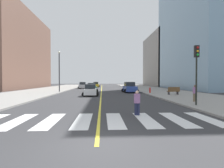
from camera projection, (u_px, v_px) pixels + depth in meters
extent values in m
plane|color=#333335|center=(97.00, 147.00, 5.96)|extent=(220.00, 220.00, 0.00)
cube|color=gray|center=(182.00, 95.00, 26.59)|extent=(10.00, 120.00, 0.15)
cube|color=gray|center=(16.00, 95.00, 25.25)|extent=(10.00, 120.00, 0.15)
cube|color=silver|center=(17.00, 121.00, 9.71)|extent=(0.90, 4.00, 0.01)
cube|color=silver|center=(51.00, 121.00, 9.81)|extent=(0.90, 4.00, 0.01)
cube|color=silver|center=(83.00, 120.00, 9.90)|extent=(0.90, 4.00, 0.01)
cube|color=silver|center=(115.00, 120.00, 10.00)|extent=(0.90, 4.00, 0.01)
cube|color=silver|center=(146.00, 119.00, 10.10)|extent=(0.90, 4.00, 0.01)
cube|color=silver|center=(177.00, 119.00, 10.20)|extent=(0.90, 4.00, 0.01)
cube|color=silver|center=(207.00, 119.00, 10.30)|extent=(0.90, 4.00, 0.01)
cube|color=yellow|center=(102.00, 89.00, 45.89)|extent=(0.16, 80.00, 0.01)
cube|color=#7A9EB7|center=(214.00, 15.00, 45.47)|extent=(20.00, 28.00, 38.36)
cube|color=gray|center=(172.00, 61.00, 70.08)|extent=(18.00, 24.00, 20.13)
cube|color=brown|center=(5.00, 51.00, 49.14)|extent=(16.00, 32.00, 21.03)
cube|color=silver|center=(91.00, 91.00, 25.62)|extent=(1.85, 3.87, 0.82)
cube|color=#1E2328|center=(90.00, 87.00, 25.38)|extent=(1.51, 1.95, 0.69)
cylinder|color=black|center=(97.00, 93.00, 26.88)|extent=(0.62, 0.22, 0.62)
cylinder|color=black|center=(85.00, 93.00, 26.73)|extent=(0.62, 0.22, 0.62)
cylinder|color=black|center=(97.00, 94.00, 24.53)|extent=(0.62, 0.22, 0.62)
cylinder|color=black|center=(84.00, 94.00, 24.37)|extent=(0.62, 0.22, 0.62)
cube|color=#B7B7BC|center=(83.00, 86.00, 48.42)|extent=(1.83, 4.00, 0.85)
cube|color=#1E2328|center=(83.00, 83.00, 48.16)|extent=(1.53, 2.00, 0.72)
cylinder|color=black|center=(87.00, 87.00, 49.70)|extent=(0.65, 0.21, 0.64)
cylinder|color=black|center=(80.00, 87.00, 49.61)|extent=(0.65, 0.21, 0.64)
cylinder|color=black|center=(86.00, 87.00, 47.23)|extent=(0.65, 0.21, 0.64)
cylinder|color=black|center=(79.00, 87.00, 47.15)|extent=(0.65, 0.21, 0.64)
cube|color=#236B42|center=(92.00, 89.00, 34.01)|extent=(1.95, 3.98, 0.84)
cube|color=#1E2328|center=(92.00, 85.00, 33.76)|extent=(1.58, 2.02, 0.71)
cylinder|color=black|center=(96.00, 90.00, 35.31)|extent=(0.64, 0.24, 0.63)
cylinder|color=black|center=(87.00, 90.00, 35.12)|extent=(0.64, 0.24, 0.63)
cylinder|color=black|center=(97.00, 91.00, 32.91)|extent=(0.64, 0.24, 0.63)
cylinder|color=black|center=(87.00, 91.00, 32.72)|extent=(0.64, 0.24, 0.63)
cube|color=gold|center=(96.00, 85.00, 57.64)|extent=(1.86, 3.92, 0.83)
cube|color=#1E2328|center=(96.00, 83.00, 57.40)|extent=(1.53, 1.98, 0.70)
cylinder|color=black|center=(99.00, 86.00, 58.87)|extent=(0.63, 0.22, 0.63)
cylinder|color=black|center=(94.00, 86.00, 58.83)|extent=(0.63, 0.22, 0.63)
cylinder|color=black|center=(99.00, 86.00, 56.47)|extent=(0.63, 0.22, 0.63)
cylinder|color=black|center=(93.00, 86.00, 56.43)|extent=(0.63, 0.22, 0.63)
cube|color=#2D479E|center=(130.00, 89.00, 32.43)|extent=(2.16, 4.45, 0.94)
cube|color=#1E2328|center=(129.00, 84.00, 32.68)|extent=(1.76, 2.25, 0.79)
cylinder|color=black|center=(126.00, 91.00, 31.00)|extent=(0.72, 0.26, 0.71)
cylinder|color=black|center=(137.00, 91.00, 31.19)|extent=(0.72, 0.26, 0.71)
cylinder|color=black|center=(123.00, 90.00, 33.69)|extent=(0.72, 0.26, 0.71)
cylinder|color=black|center=(133.00, 90.00, 33.89)|extent=(0.72, 0.26, 0.71)
cylinder|color=black|center=(196.00, 81.00, 14.95)|extent=(0.14, 0.14, 4.06)
cube|color=black|center=(197.00, 51.00, 14.89)|extent=(0.36, 0.28, 1.00)
sphere|color=red|center=(198.00, 47.00, 14.71)|extent=(0.18, 0.18, 0.18)
sphere|color=orange|center=(198.00, 51.00, 14.72)|extent=(0.18, 0.18, 0.18)
sphere|color=green|center=(198.00, 55.00, 14.72)|extent=(0.18, 0.18, 0.18)
cube|color=brown|center=(173.00, 91.00, 25.84)|extent=(1.83, 0.67, 0.08)
cube|color=brown|center=(174.00, 89.00, 25.59)|extent=(1.80, 0.17, 0.60)
cube|color=#2D2D33|center=(169.00, 93.00, 25.77)|extent=(0.13, 0.48, 0.44)
cube|color=#2D2D33|center=(177.00, 93.00, 25.92)|extent=(0.13, 0.48, 0.44)
cylinder|color=#232847|center=(138.00, 109.00, 11.34)|extent=(0.18, 0.18, 0.79)
cylinder|color=#232847|center=(136.00, 109.00, 11.32)|extent=(0.18, 0.18, 0.79)
cylinder|color=#99669E|center=(137.00, 98.00, 11.31)|extent=(0.40, 0.40, 0.60)
sphere|color=beige|center=(137.00, 92.00, 11.31)|extent=(0.22, 0.22, 0.22)
cylinder|color=brown|center=(196.00, 98.00, 17.31)|extent=(0.19, 0.19, 0.82)
cylinder|color=brown|center=(194.00, 98.00, 17.33)|extent=(0.19, 0.19, 0.82)
cylinder|color=#99669E|center=(195.00, 90.00, 17.30)|extent=(0.41, 0.41, 0.61)
sphere|color=brown|center=(195.00, 86.00, 17.30)|extent=(0.22, 0.22, 0.22)
cylinder|color=red|center=(150.00, 91.00, 29.83)|extent=(0.26, 0.26, 0.70)
sphere|color=red|center=(150.00, 88.00, 29.82)|extent=(0.22, 0.22, 0.22)
cylinder|color=#38383D|center=(59.00, 72.00, 32.76)|extent=(0.20, 0.20, 7.14)
sphere|color=silver|center=(59.00, 52.00, 32.68)|extent=(0.44, 0.44, 0.44)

